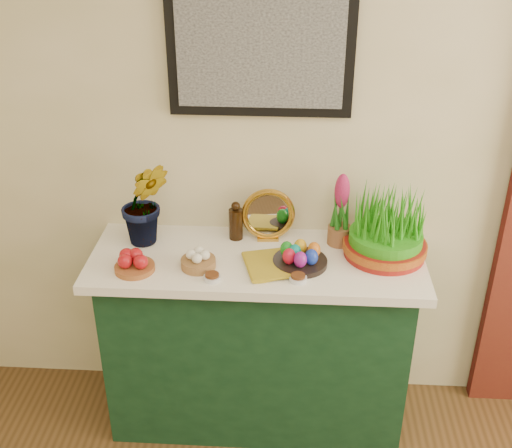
{
  "coord_description": "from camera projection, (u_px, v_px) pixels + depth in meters",
  "views": [
    {
      "loc": [
        -0.11,
        -0.29,
        2.29
      ],
      "look_at": [
        -0.25,
        1.95,
        1.07
      ],
      "focal_mm": 45.0,
      "sensor_mm": 36.0,
      "label": 1
    }
  ],
  "objects": [
    {
      "name": "garlic_basket",
      "position": [
        198.0,
        260.0,
        2.6
      ],
      "size": [
        0.18,
        0.18,
        0.08
      ],
      "color": "olive",
      "rests_on": "tablecloth"
    },
    {
      "name": "wheatgrass_sabzeh",
      "position": [
        387.0,
        228.0,
        2.64
      ],
      "size": [
        0.35,
        0.35,
        0.29
      ],
      "color": "maroon",
      "rests_on": "tablecloth"
    },
    {
      "name": "spice_dish_right",
      "position": [
        298.0,
        278.0,
        2.52
      ],
      "size": [
        0.07,
        0.07,
        0.03
      ],
      "color": "silver",
      "rests_on": "tablecloth"
    },
    {
      "name": "tablecloth",
      "position": [
        257.0,
        260.0,
        2.7
      ],
      "size": [
        1.4,
        0.55,
        0.04
      ],
      "primitive_type": "cube",
      "color": "white",
      "rests_on": "sideboard"
    },
    {
      "name": "spice_dish_left",
      "position": [
        212.0,
        277.0,
        2.53
      ],
      "size": [
        0.07,
        0.07,
        0.03
      ],
      "color": "silver",
      "rests_on": "tablecloth"
    },
    {
      "name": "book",
      "position": [
        246.0,
        267.0,
        2.59
      ],
      "size": [
        0.2,
        0.25,
        0.03
      ],
      "primitive_type": "imported",
      "rotation": [
        0.0,
        0.0,
        0.27
      ],
      "color": "#B0951F",
      "rests_on": "tablecloth"
    },
    {
      "name": "hyacinth_green",
      "position": [
        144.0,
        190.0,
        2.68
      ],
      "size": [
        0.29,
        0.26,
        0.5
      ],
      "primitive_type": "imported",
      "rotation": [
        0.0,
        0.0,
        0.19
      ],
      "color": "#216B19",
      "rests_on": "tablecloth"
    },
    {
      "name": "mirror",
      "position": [
        268.0,
        215.0,
        2.77
      ],
      "size": [
        0.24,
        0.08,
        0.23
      ],
      "color": "gold",
      "rests_on": "tablecloth"
    },
    {
      "name": "egg_plate",
      "position": [
        300.0,
        257.0,
        2.61
      ],
      "size": [
        0.24,
        0.24,
        0.09
      ],
      "color": "black",
      "rests_on": "tablecloth"
    },
    {
      "name": "vinegar_cruet",
      "position": [
        236.0,
        222.0,
        2.79
      ],
      "size": [
        0.06,
        0.06,
        0.18
      ],
      "color": "black",
      "rests_on": "tablecloth"
    },
    {
      "name": "hyacinth_pink",
      "position": [
        341.0,
        213.0,
        2.71
      ],
      "size": [
        0.1,
        0.1,
        0.33
      ],
      "color": "brown",
      "rests_on": "tablecloth"
    },
    {
      "name": "sideboard",
      "position": [
        257.0,
        343.0,
        2.91
      ],
      "size": [
        1.3,
        0.45,
        0.85
      ],
      "primitive_type": "cube",
      "color": "#163E22",
      "rests_on": "ground"
    },
    {
      "name": "apple_bowl",
      "position": [
        134.0,
        263.0,
        2.58
      ],
      "size": [
        0.21,
        0.21,
        0.08
      ],
      "color": "#955026",
      "rests_on": "tablecloth"
    }
  ]
}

